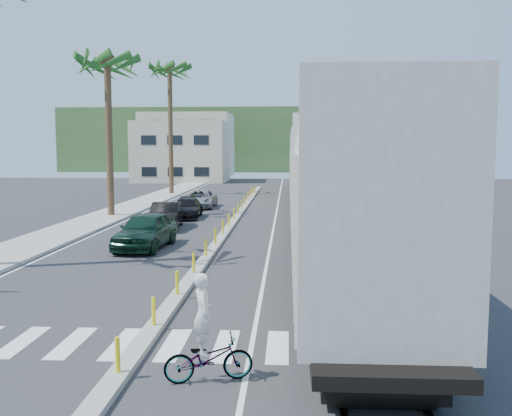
{
  "coord_description": "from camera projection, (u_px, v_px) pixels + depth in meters",
  "views": [
    {
      "loc": [
        3.32,
        -14.61,
        4.53
      ],
      "look_at": [
        1.97,
        9.26,
        2.0
      ],
      "focal_mm": 40.0,
      "sensor_mm": 36.0,
      "label": 1
    }
  ],
  "objects": [
    {
      "name": "ground",
      "position": [
        163.0,
        319.0,
        15.17
      ],
      "size": [
        140.0,
        140.0,
        0.0
      ],
      "primitive_type": "plane",
      "color": "#28282B",
      "rests_on": "ground"
    },
    {
      "name": "sidewalk",
      "position": [
        122.0,
        211.0,
        40.46
      ],
      "size": [
        3.0,
        90.0,
        0.15
      ],
      "primitive_type": "cube",
      "color": "gray",
      "rests_on": "ground"
    },
    {
      "name": "rails",
      "position": [
        310.0,
        208.0,
        42.68
      ],
      "size": [
        1.56,
        100.0,
        0.06
      ],
      "color": "black",
      "rests_on": "ground"
    },
    {
      "name": "median",
      "position": [
        234.0,
        220.0,
        34.97
      ],
      "size": [
        0.45,
        60.0,
        0.85
      ],
      "color": "gray",
      "rests_on": "ground"
    },
    {
      "name": "crosswalk",
      "position": [
        144.0,
        344.0,
        13.18
      ],
      "size": [
        14.0,
        2.2,
        0.01
      ],
      "primitive_type": "cube",
      "color": "silver",
      "rests_on": "ground"
    },
    {
      "name": "lane_markings",
      "position": [
        210.0,
        212.0,
        40.11
      ],
      "size": [
        9.42,
        90.0,
        0.01
      ],
      "color": "silver",
      "rests_on": "ground"
    },
    {
      "name": "freight_train",
      "position": [
        315.0,
        174.0,
        36.03
      ],
      "size": [
        3.0,
        60.94,
        5.85
      ],
      "color": "#A5A297",
      "rests_on": "ground"
    },
    {
      "name": "palm_trees",
      "position": [
        113.0,
        51.0,
        37.02
      ],
      "size": [
        3.5,
        37.2,
        13.75
      ],
      "color": "brown",
      "rests_on": "ground"
    },
    {
      "name": "buildings",
      "position": [
        224.0,
        149.0,
        86.21
      ],
      "size": [
        38.0,
        27.0,
        10.0
      ],
      "color": "beige",
      "rests_on": "ground"
    },
    {
      "name": "hillside",
      "position": [
        272.0,
        140.0,
        113.82
      ],
      "size": [
        80.0,
        20.0,
        12.0
      ],
      "primitive_type": "cube",
      "color": "#385628",
      "rests_on": "ground"
    },
    {
      "name": "car_lead",
      "position": [
        146.0,
        230.0,
        25.69
      ],
      "size": [
        2.7,
        5.11,
        1.64
      ],
      "primitive_type": "imported",
      "rotation": [
        0.0,
        0.0,
        -0.08
      ],
      "color": "black",
      "rests_on": "ground"
    },
    {
      "name": "car_second",
      "position": [
        166.0,
        216.0,
        32.03
      ],
      "size": [
        2.19,
        4.65,
        1.46
      ],
      "primitive_type": "imported",
      "rotation": [
        0.0,
        0.0,
        0.07
      ],
      "color": "black",
      "rests_on": "ground"
    },
    {
      "name": "car_third",
      "position": [
        187.0,
        208.0,
        36.85
      ],
      "size": [
        2.05,
        4.5,
        1.27
      ],
      "primitive_type": "imported",
      "rotation": [
        0.0,
        0.0,
        0.03
      ],
      "color": "black",
      "rests_on": "ground"
    },
    {
      "name": "car_rear",
      "position": [
        200.0,
        199.0,
        43.25
      ],
      "size": [
        2.25,
        4.78,
        1.32
      ],
      "primitive_type": "imported",
      "rotation": [
        0.0,
        0.0,
        0.01
      ],
      "color": "#A1A3A6",
      "rests_on": "ground"
    },
    {
      "name": "cyclist",
      "position": [
        207.0,
        348.0,
        11.05
      ],
      "size": [
        1.52,
        2.06,
        2.14
      ],
      "rotation": [
        0.0,
        0.0,
        1.85
      ],
      "color": "#9EA0A5",
      "rests_on": "ground"
    }
  ]
}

